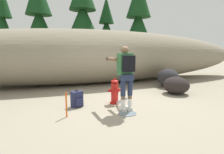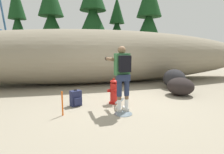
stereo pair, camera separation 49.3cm
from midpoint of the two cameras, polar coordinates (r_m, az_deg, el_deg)
name	(u,v)px [view 2 (the right image)]	position (r m, az deg, el deg)	size (l,w,h in m)	color
ground_plane	(120,105)	(5.39, 5.16, -8.74)	(56.00, 56.00, 0.04)	gray
dirt_embankment	(98,56)	(8.72, -2.76, 6.51)	(17.39, 3.20, 2.53)	gray
fire_hydrant	(114,92)	(5.35, 3.23, -4.75)	(0.39, 0.34, 0.76)	red
hydrant_water_jet	(120,104)	(4.82, 5.45, -8.49)	(0.45, 1.03, 0.44)	silver
utility_worker	(122,70)	(4.60, 6.28, 2.07)	(0.57, 0.99, 1.68)	beige
spare_backpack	(76,98)	(5.21, -8.73, -6.72)	(0.35, 0.35, 0.47)	#23284C
boulder_large	(180,86)	(6.84, 22.81, -2.78)	(0.92, 0.90, 0.62)	black
boulder_mid	(174,79)	(7.99, 20.79, -0.51)	(0.99, 0.90, 0.79)	#272629
pine_tree_far_left	(18,26)	(15.38, -26.87, 14.35)	(1.92, 1.92, 6.55)	#47331E
pine_tree_left	(52,23)	(14.84, -17.69, 16.02)	(2.87, 2.87, 6.97)	#47331E
pine_tree_center	(93,17)	(13.90, -4.97, 18.36)	(2.97, 2.97, 7.12)	#47331E
pine_tree_right	(117,28)	(15.12, 2.51, 15.19)	(1.88, 1.88, 5.77)	#47331E
pine_tree_far_right	(149,24)	(14.07, 12.57, 16.17)	(2.79, 2.79, 6.80)	#47331E
survey_stake	(62,104)	(4.49, -12.42, -8.24)	(0.04, 0.04, 0.60)	#E55914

